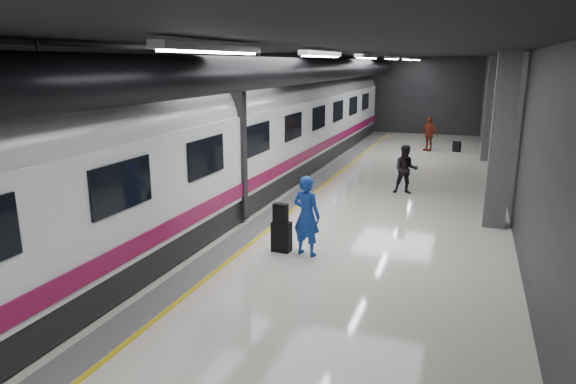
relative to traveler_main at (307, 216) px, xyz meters
The scene contains 9 objects.
ground 2.01m from the traveler_main, 106.71° to the left, with size 40.00×40.00×0.00m, color silver.
platform_hall 3.83m from the traveler_main, 106.70° to the left, with size 10.02×40.02×4.51m.
train 4.29m from the traveler_main, 155.48° to the left, with size 3.05×38.00×4.05m.
traveler_main is the anchor object (origin of this frame).
suitcase_main 0.82m from the traveler_main, behind, with size 0.43×0.27×0.70m, color black.
shoulder_bag 0.61m from the traveler_main, behind, with size 0.33×0.18×0.44m, color black.
traveler_far_a 6.55m from the traveler_main, 77.91° to the left, with size 0.78×0.61×1.61m, color black.
traveler_far_b 15.46m from the traveler_main, 85.03° to the left, with size 0.97×0.41×1.66m, color maroon.
suitcase_far 15.80m from the traveler_main, 80.22° to the left, with size 0.34×0.22×0.51m, color black.
Camera 1 is at (3.80, -12.11, 4.21)m, focal length 32.00 mm.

